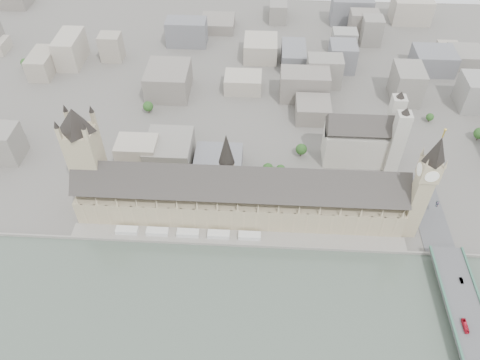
# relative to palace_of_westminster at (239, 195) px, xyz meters

# --- Properties ---
(ground) EXTENTS (900.00, 900.00, 0.00)m
(ground) POSITION_rel_palace_of_westminster_xyz_m (0.00, -19.70, -22.71)
(ground) COLOR #595651
(ground) RESTS_ON ground
(embankment_wall) EXTENTS (600.00, 1.50, 3.00)m
(embankment_wall) POSITION_rel_palace_of_westminster_xyz_m (0.00, -34.70, -21.21)
(embankment_wall) COLOR gray
(embankment_wall) RESTS_ON ground
(river_terrace) EXTENTS (270.00, 15.00, 2.00)m
(river_terrace) POSITION_rel_palace_of_westminster_xyz_m (0.00, -27.20, -21.71)
(river_terrace) COLOR gray
(river_terrace) RESTS_ON ground
(terrace_tents) EXTENTS (118.00, 7.00, 4.00)m
(terrace_tents) POSITION_rel_palace_of_westminster_xyz_m (-40.00, -26.70, -18.71)
(terrace_tents) COLOR silver
(terrace_tents) RESTS_ON river_terrace
(palace_of_westminster) EXTENTS (265.00, 40.73, 55.44)m
(palace_of_westminster) POSITION_rel_palace_of_westminster_xyz_m (0.00, 0.00, 0.00)
(palace_of_westminster) COLOR gray
(palace_of_westminster) RESTS_ON ground
(elizabeth_tower) EXTENTS (17.00, 17.00, 107.50)m
(elizabeth_tower) POSITION_rel_palace_of_westminster_xyz_m (138.00, -11.70, 35.38)
(elizabeth_tower) COLOR gray
(elizabeth_tower) RESTS_ON ground
(victoria_tower) EXTENTS (30.00, 30.00, 100.00)m
(victoria_tower) POSITION_rel_palace_of_westminster_xyz_m (-122.00, 6.30, 32.50)
(victoria_tower) COLOR gray
(victoria_tower) RESTS_ON ground
(central_tower) EXTENTS (13.00, 13.00, 48.00)m
(central_tower) POSITION_rel_palace_of_westminster_xyz_m (-10.00, 6.30, 35.21)
(central_tower) COLOR gray
(central_tower) RESTS_ON ground
(westminster_bridge) EXTENTS (25.00, 325.00, 10.25)m
(westminster_bridge) POSITION_rel_palace_of_westminster_xyz_m (162.00, -107.20, -17.58)
(westminster_bridge) COLOR #474749
(westminster_bridge) RESTS_ON ground
(westminster_abbey) EXTENTS (68.00, 36.00, 64.00)m
(westminster_abbey) POSITION_rel_palace_of_westminster_xyz_m (110.92, 75.30, 2.38)
(westminster_abbey) COLOR #A9A398
(westminster_abbey) RESTS_ON ground
(city_skyline_inland) EXTENTS (720.00, 360.00, 38.00)m
(city_skyline_inland) POSITION_rel_palace_of_westminster_xyz_m (0.00, 225.30, -3.71)
(city_skyline_inland) COLOR gray
(city_skyline_inland) RESTS_ON ground
(park_trees) EXTENTS (110.00, 30.00, 15.00)m
(park_trees) POSITION_rel_palace_of_westminster_xyz_m (-10.00, 40.30, -15.21)
(park_trees) COLOR #1B4117
(park_trees) RESTS_ON ground
(red_bus_north) EXTENTS (2.63, 10.60, 2.94)m
(red_bus_north) POSITION_rel_palace_of_westminster_xyz_m (157.40, -101.12, -10.98)
(red_bus_north) COLOR red
(red_bus_north) RESTS_ON westminster_bridge
(car_silver) EXTENTS (1.95, 5.05, 1.64)m
(car_silver) POSITION_rel_palace_of_westminster_xyz_m (165.27, -64.64, -11.64)
(car_silver) COLOR gray
(car_silver) RESTS_ON westminster_bridge
(car_approach) EXTENTS (4.05, 6.05, 1.63)m
(car_approach) POSITION_rel_palace_of_westminster_xyz_m (165.89, 10.43, -11.64)
(car_approach) COLOR gray
(car_approach) RESTS_ON westminster_bridge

